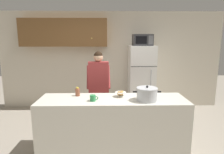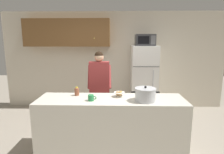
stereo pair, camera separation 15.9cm
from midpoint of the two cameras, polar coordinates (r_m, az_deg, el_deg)
ground_plane at (r=3.48m, az=1.15°, el=-21.12°), size 14.00×14.00×0.00m
back_wall_unit at (r=5.22m, az=-1.54°, el=6.67°), size 6.00×0.48×2.60m
kitchen_island at (r=3.26m, az=1.18°, el=-14.24°), size 2.37×0.68×0.92m
refrigerator at (r=4.96m, az=10.36°, el=-0.78°), size 0.64×0.68×1.71m
microwave at (r=4.84m, az=10.81°, el=10.81°), size 0.48×0.37×0.28m
person_near_pot at (r=3.96m, az=-2.65°, el=-1.24°), size 0.52×0.44×1.63m
cooking_pot at (r=3.00m, az=11.41°, el=-5.19°), size 0.44×0.33×0.24m
coffee_mug at (r=2.98m, az=-4.75°, el=-6.23°), size 0.13×0.09×0.10m
bread_bowl at (r=3.18m, az=3.65°, el=-5.03°), size 0.18×0.18×0.10m
bottle_near_edge at (r=3.29m, az=-9.13°, el=-4.23°), size 0.08×0.08×0.15m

